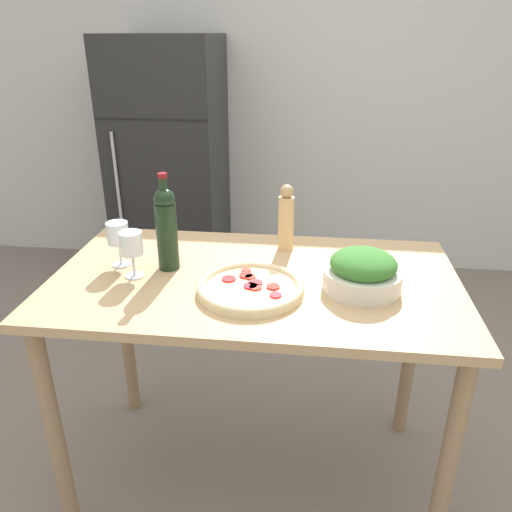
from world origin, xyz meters
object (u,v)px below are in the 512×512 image
object	(u,v)px
wine_glass_near	(131,246)
refrigerator	(170,166)
homemade_pizza	(250,288)
salad_bowl	(363,272)
pepper_mill	(286,219)
wine_glass_far	(118,234)
wine_bottle	(166,227)

from	to	relation	value
wine_glass_near	refrigerator	bearing A→B (deg)	102.16
homemade_pizza	wine_glass_near	bearing A→B (deg)	170.63
refrigerator	salad_bowl	size ratio (longest dim) A/B	6.64
wine_glass_near	salad_bowl	bearing A→B (deg)	-0.22
salad_bowl	homemade_pizza	size ratio (longest dim) A/B	0.73
pepper_mill	wine_glass_near	bearing A→B (deg)	-149.21
wine_glass_far	homemade_pizza	bearing A→B (deg)	-17.11
pepper_mill	salad_bowl	world-z (taller)	pepper_mill
wine_glass_near	wine_bottle	bearing A→B (deg)	38.44
wine_glass_near	homemade_pizza	xyz separation A→B (m)	(0.41, -0.07, -0.10)
wine_glass_near	wine_glass_far	bearing A→B (deg)	133.65
wine_bottle	salad_bowl	world-z (taller)	wine_bottle
refrigerator	wine_bottle	bearing A→B (deg)	-74.22
wine_glass_far	salad_bowl	world-z (taller)	wine_glass_far
wine_bottle	homemade_pizza	distance (m)	0.37
wine_glass_near	wine_glass_far	world-z (taller)	same
wine_bottle	pepper_mill	world-z (taller)	wine_bottle
refrigerator	wine_glass_near	world-z (taller)	refrigerator
wine_glass_far	pepper_mill	bearing A→B (deg)	20.39
salad_bowl	homemade_pizza	distance (m)	0.36
wine_glass_far	salad_bowl	distance (m)	0.85
pepper_mill	salad_bowl	size ratio (longest dim) A/B	1.01
wine_bottle	wine_glass_near	distance (m)	0.13
refrigerator	salad_bowl	bearing A→B (deg)	-57.62
homemade_pizza	wine_bottle	bearing A→B (deg)	154.51
wine_glass_far	pepper_mill	size ratio (longest dim) A/B	0.63
wine_bottle	wine_glass_far	size ratio (longest dim) A/B	2.12
pepper_mill	homemade_pizza	distance (m)	0.39
pepper_mill	wine_glass_far	bearing A→B (deg)	-159.61
refrigerator	wine_glass_near	size ratio (longest dim) A/B	10.34
wine_bottle	pepper_mill	size ratio (longest dim) A/B	1.34
wine_bottle	salad_bowl	bearing A→B (deg)	-7.07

